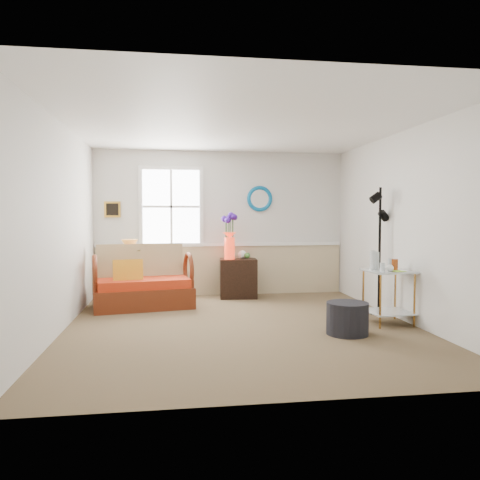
{
  "coord_description": "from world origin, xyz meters",
  "views": [
    {
      "loc": [
        -0.89,
        -5.95,
        1.44
      ],
      "look_at": [
        0.05,
        0.54,
        1.1
      ],
      "focal_mm": 35.0,
      "sensor_mm": 36.0,
      "label": 1
    }
  ],
  "objects": [
    {
      "name": "cabinet",
      "position": [
        0.25,
        2.12,
        0.34
      ],
      "size": [
        0.67,
        0.45,
        0.68
      ],
      "primitive_type": null,
      "rotation": [
        0.0,
        0.0,
        -0.07
      ],
      "color": "black",
      "rests_on": "floor"
    },
    {
      "name": "floor_lamp",
      "position": [
        2.1,
        0.47,
        0.93
      ],
      "size": [
        0.27,
        0.27,
        1.85
      ],
      "primitive_type": null,
      "rotation": [
        0.0,
        0.0,
        0.03
      ],
      "color": "black",
      "rests_on": "floor"
    },
    {
      "name": "ottoman",
      "position": [
        1.21,
        -0.58,
        0.19
      ],
      "size": [
        0.51,
        0.51,
        0.39
      ],
      "primitive_type": "cylinder",
      "rotation": [
        0.0,
        0.0,
        0.01
      ],
      "color": "black",
      "rests_on": "floor"
    },
    {
      "name": "table_lamp",
      "position": [
        -1.58,
        1.95,
        0.8
      ],
      "size": [
        0.34,
        0.34,
        0.49
      ],
      "primitive_type": null,
      "rotation": [
        0.0,
        0.0,
        -0.34
      ],
      "color": "orange",
      "rests_on": "lamp_stand"
    },
    {
      "name": "picture",
      "position": [
        -1.92,
        2.48,
        1.55
      ],
      "size": [
        0.28,
        0.03,
        0.28
      ],
      "primitive_type": "cube",
      "color": "gold",
      "rests_on": "walls"
    },
    {
      "name": "potted_plant",
      "position": [
        -1.51,
        1.89,
        0.69
      ],
      "size": [
        0.33,
        0.36,
        0.26
      ],
      "primitive_type": "imported",
      "rotation": [
        0.0,
        0.0,
        -0.1
      ],
      "color": "#3C702B",
      "rests_on": "lamp_stand"
    },
    {
      "name": "lamp_stand",
      "position": [
        -1.62,
        1.95,
        0.28
      ],
      "size": [
        0.41,
        0.41,
        0.56
      ],
      "primitive_type": null,
      "rotation": [
        0.0,
        0.0,
        -0.37
      ],
      "color": "black",
      "rests_on": "floor"
    },
    {
      "name": "wainscot",
      "position": [
        0.0,
        2.48,
        0.45
      ],
      "size": [
        4.46,
        0.02,
        0.9
      ],
      "primitive_type": "cube",
      "color": "tan",
      "rests_on": "walls"
    },
    {
      "name": "tabletop_items",
      "position": [
        1.91,
        -0.12,
        0.85
      ],
      "size": [
        0.55,
        0.55,
        0.26
      ],
      "primitive_type": null,
      "rotation": [
        0.0,
        0.0,
        0.33
      ],
      "color": "silver",
      "rests_on": "side_table"
    },
    {
      "name": "chair_rail",
      "position": [
        0.0,
        2.47,
        0.92
      ],
      "size": [
        4.46,
        0.04,
        0.06
      ],
      "primitive_type": "cube",
      "color": "white",
      "rests_on": "walls"
    },
    {
      "name": "flower_vase",
      "position": [
        0.1,
        2.12,
        1.08
      ],
      "size": [
        0.25,
        0.25,
        0.79
      ],
      "primitive_type": null,
      "rotation": [
        0.0,
        0.0,
        0.08
      ],
      "color": "#F73316",
      "rests_on": "cabinet"
    },
    {
      "name": "floor",
      "position": [
        0.0,
        0.0,
        0.0
      ],
      "size": [
        4.5,
        5.0,
        0.01
      ],
      "primitive_type": "cube",
      "color": "brown",
      "rests_on": "ground"
    },
    {
      "name": "walls",
      "position": [
        0.0,
        0.0,
        1.3
      ],
      "size": [
        4.51,
        5.01,
        2.6
      ],
      "color": "silver",
      "rests_on": "floor"
    },
    {
      "name": "loveseat",
      "position": [
        -1.35,
        1.48,
        0.49
      ],
      "size": [
        1.63,
        1.1,
        0.98
      ],
      "primitive_type": null,
      "rotation": [
        0.0,
        0.0,
        0.18
      ],
      "color": "maroon",
      "rests_on": "floor"
    },
    {
      "name": "ceiling",
      "position": [
        0.0,
        0.0,
        2.6
      ],
      "size": [
        4.5,
        5.0,
        0.01
      ],
      "primitive_type": "cube",
      "color": "white",
      "rests_on": "walls"
    },
    {
      "name": "window",
      "position": [
        -0.9,
        2.47,
        1.6
      ],
      "size": [
        1.14,
        0.06,
        1.44
      ],
      "primitive_type": null,
      "color": "white",
      "rests_on": "walls"
    },
    {
      "name": "mirror",
      "position": [
        0.7,
        2.48,
        1.75
      ],
      "size": [
        0.47,
        0.07,
        0.47
      ],
      "primitive_type": "torus",
      "rotation": [
        1.57,
        0.0,
        0.0
      ],
      "color": "#0A83BF",
      "rests_on": "walls"
    },
    {
      "name": "side_table",
      "position": [
        1.95,
        -0.13,
        0.36
      ],
      "size": [
        0.59,
        0.59,
        0.72
      ],
      "primitive_type": null,
      "rotation": [
        0.0,
        0.0,
        0.05
      ],
      "color": "#9F6E2B",
      "rests_on": "floor"
    },
    {
      "name": "throw_pillow",
      "position": [
        -1.56,
        1.34,
        0.54
      ],
      "size": [
        0.46,
        0.18,
        0.45
      ],
      "primitive_type": null,
      "rotation": [
        0.0,
        0.0,
        0.16
      ],
      "color": "#DF5E02",
      "rests_on": "loveseat"
    }
  ]
}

